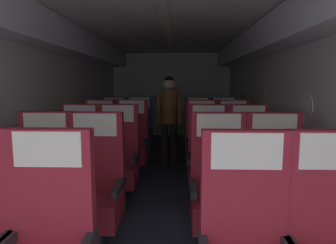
# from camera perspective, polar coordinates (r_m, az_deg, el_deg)

# --- Properties ---
(ground) EXTENTS (3.44, 8.43, 0.02)m
(ground) POSITION_cam_1_polar(r_m,az_deg,el_deg) (4.25, -0.58, -12.21)
(ground) COLOR #2D3342
(fuselage_shell) EXTENTS (3.32, 8.08, 2.29)m
(fuselage_shell) POSITION_cam_1_polar(r_m,az_deg,el_deg) (4.27, -0.45, 10.65)
(fuselage_shell) COLOR silver
(fuselage_shell) RESTS_ON ground
(seat_b_left_window) EXTENTS (0.51, 0.47, 1.17)m
(seat_b_left_window) POSITION_cam_1_polar(r_m,az_deg,el_deg) (2.89, -23.00, -11.99)
(seat_b_left_window) COLOR #38383D
(seat_b_left_window) RESTS_ON ground
(seat_b_left_aisle) EXTENTS (0.51, 0.47, 1.17)m
(seat_b_left_aisle) POSITION_cam_1_polar(r_m,az_deg,el_deg) (2.71, -14.15, -12.90)
(seat_b_left_aisle) COLOR #38383D
(seat_b_left_aisle) RESTS_ON ground
(seat_b_right_aisle) EXTENTS (0.51, 0.47, 1.17)m
(seat_b_right_aisle) POSITION_cam_1_polar(r_m,az_deg,el_deg) (2.76, 20.05, -12.79)
(seat_b_right_aisle) COLOR #38383D
(seat_b_right_aisle) RESTS_ON ground
(seat_b_right_window) EXTENTS (0.51, 0.47, 1.17)m
(seat_b_right_window) POSITION_cam_1_polar(r_m,az_deg,el_deg) (2.64, 9.83, -13.31)
(seat_b_right_window) COLOR #38383D
(seat_b_right_window) RESTS_ON ground
(seat_c_left_window) EXTENTS (0.51, 0.47, 1.17)m
(seat_c_left_window) POSITION_cam_1_polar(r_m,az_deg,el_deg) (3.73, -16.90, -7.34)
(seat_c_left_window) COLOR #38383D
(seat_c_left_window) RESTS_ON ground
(seat_c_left_aisle) EXTENTS (0.51, 0.47, 1.17)m
(seat_c_left_aisle) POSITION_cam_1_polar(r_m,az_deg,el_deg) (3.61, -9.80, -7.61)
(seat_c_left_aisle) COLOR #38383D
(seat_c_left_aisle) RESTS_ON ground
(seat_c_right_aisle) EXTENTS (0.51, 0.47, 1.17)m
(seat_c_right_aisle) POSITION_cam_1_polar(r_m,az_deg,el_deg) (3.65, 15.47, -7.62)
(seat_c_right_aisle) COLOR #38383D
(seat_c_right_aisle) RESTS_ON ground
(seat_c_right_window) EXTENTS (0.51, 0.47, 1.17)m
(seat_c_right_window) POSITION_cam_1_polar(r_m,az_deg,el_deg) (3.58, 7.85, -7.70)
(seat_c_right_window) COLOR #38383D
(seat_c_right_window) RESTS_ON ground
(seat_d_left_window) EXTENTS (0.51, 0.47, 1.17)m
(seat_d_left_window) POSITION_cam_1_polar(r_m,az_deg,el_deg) (4.65, -13.20, -4.28)
(seat_d_left_window) COLOR #38383D
(seat_d_left_window) RESTS_ON ground
(seat_d_left_aisle) EXTENTS (0.51, 0.47, 1.17)m
(seat_d_left_aisle) POSITION_cam_1_polar(r_m,az_deg,el_deg) (4.56, -7.13, -4.37)
(seat_d_left_aisle) COLOR #38383D
(seat_d_left_aisle) RESTS_ON ground
(seat_d_right_aisle) EXTENTS (0.51, 0.47, 1.17)m
(seat_d_right_aisle) POSITION_cam_1_polar(r_m,az_deg,el_deg) (4.59, 12.63, -4.43)
(seat_d_right_aisle) COLOR #38383D
(seat_d_right_aisle) RESTS_ON ground
(seat_d_right_window) EXTENTS (0.51, 0.47, 1.17)m
(seat_d_right_window) POSITION_cam_1_polar(r_m,az_deg,el_deg) (4.50, 6.60, -4.53)
(seat_d_right_window) COLOR #38383D
(seat_d_right_window) RESTS_ON ground
(seat_e_left_window) EXTENTS (0.51, 0.47, 1.17)m
(seat_e_left_window) POSITION_cam_1_polar(r_m,az_deg,el_deg) (5.58, -10.53, -2.25)
(seat_e_left_window) COLOR #38383D
(seat_e_left_window) RESTS_ON ground
(seat_e_left_aisle) EXTENTS (0.51, 0.47, 1.17)m
(seat_e_left_aisle) POSITION_cam_1_polar(r_m,az_deg,el_deg) (5.51, -5.66, -2.29)
(seat_e_left_aisle) COLOR #38383D
(seat_e_left_aisle) RESTS_ON ground
(seat_e_right_aisle) EXTENTS (0.51, 0.47, 1.17)m
(seat_e_right_aisle) POSITION_cam_1_polar(r_m,az_deg,el_deg) (5.52, 10.76, -2.36)
(seat_e_right_aisle) COLOR #38383D
(seat_e_right_aisle) RESTS_ON ground
(seat_e_right_window) EXTENTS (0.51, 0.47, 1.17)m
(seat_e_right_window) POSITION_cam_1_polar(r_m,az_deg,el_deg) (5.46, 5.83, -2.37)
(seat_e_right_window) COLOR #38383D
(seat_e_right_window) RESTS_ON ground
(flight_attendant) EXTENTS (0.43, 0.28, 1.55)m
(flight_attendant) POSITION_cam_1_polar(r_m,az_deg,el_deg) (5.06, 0.22, 2.14)
(flight_attendant) COLOR black
(flight_attendant) RESTS_ON ground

